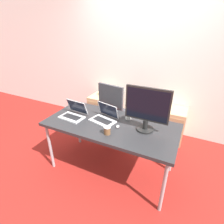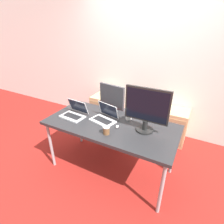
{
  "view_description": "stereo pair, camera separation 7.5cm",
  "coord_description": "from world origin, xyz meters",
  "views": [
    {
      "loc": [
        0.87,
        -1.74,
        1.94
      ],
      "look_at": [
        0.0,
        0.04,
        0.93
      ],
      "focal_mm": 28.0,
      "sensor_mm": 36.0,
      "label": 1
    },
    {
      "loc": [
        0.93,
        -1.71,
        1.94
      ],
      "look_at": [
        0.0,
        0.04,
        0.93
      ],
      "focal_mm": 28.0,
      "sensor_mm": 36.0,
      "label": 2
    }
  ],
  "objects": [
    {
      "name": "office_chair",
      "position": [
        -0.22,
        0.69,
        0.43
      ],
      "size": [
        0.56,
        0.59,
        1.11
      ],
      "color": "#232326",
      "rests_on": "ground_plane"
    },
    {
      "name": "laptop_left",
      "position": [
        -0.55,
        -0.05,
        0.82
      ],
      "size": [
        0.34,
        0.29,
        0.21
      ],
      "color": "silver",
      "rests_on": "desk"
    },
    {
      "name": "mouse",
      "position": [
        0.12,
        -0.05,
        0.79
      ],
      "size": [
        0.04,
        0.06,
        0.03
      ],
      "color": "silver",
      "rests_on": "desk"
    },
    {
      "name": "desk",
      "position": [
        0.0,
        0.0,
        0.73
      ],
      "size": [
        1.71,
        0.8,
        0.78
      ],
      "color": "#28282B",
      "rests_on": "ground_plane"
    },
    {
      "name": "cabinet_left",
      "position": [
        -0.73,
        1.16,
        0.3
      ],
      "size": [
        0.54,
        0.45,
        0.61
      ],
      "color": "tan",
      "rests_on": "ground_plane"
    },
    {
      "name": "ground_plane",
      "position": [
        0.0,
        0.0,
        0.0
      ],
      "size": [
        14.0,
        14.0,
        0.0
      ],
      "primitive_type": "plane",
      "color": "maroon"
    },
    {
      "name": "coffee_cup_white",
      "position": [
        0.16,
        0.22,
        0.83
      ],
      "size": [
        0.08,
        0.08,
        0.1
      ],
      "color": "white",
      "rests_on": "desk"
    },
    {
      "name": "laptop_right",
      "position": [
        -0.11,
        0.04,
        0.82
      ],
      "size": [
        0.37,
        0.32,
        0.22
      ],
      "color": "silver",
      "rests_on": "desk"
    },
    {
      "name": "monitor",
      "position": [
        0.44,
        0.05,
        1.07
      ],
      "size": [
        0.52,
        0.21,
        0.54
      ],
      "color": "black",
      "rests_on": "desk"
    },
    {
      "name": "water_bottle",
      "position": [
        -0.73,
        1.16,
        0.73
      ],
      "size": [
        0.06,
        0.06,
        0.25
      ],
      "color": "silver",
      "rests_on": "cabinet_left"
    },
    {
      "name": "cabinet_right",
      "position": [
        0.6,
        1.16,
        0.3
      ],
      "size": [
        0.54,
        0.45,
        0.61
      ],
      "color": "tan",
      "rests_on": "ground_plane"
    },
    {
      "name": "wall_back",
      "position": [
        0.0,
        1.42,
        1.3
      ],
      "size": [
        10.0,
        0.05,
        2.6
      ],
      "color": "white",
      "rests_on": "ground_plane"
    },
    {
      "name": "coffee_cup_brown",
      "position": [
        0.07,
        -0.23,
        0.83
      ],
      "size": [
        0.08,
        0.08,
        0.1
      ],
      "color": "brown",
      "rests_on": "desk"
    }
  ]
}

